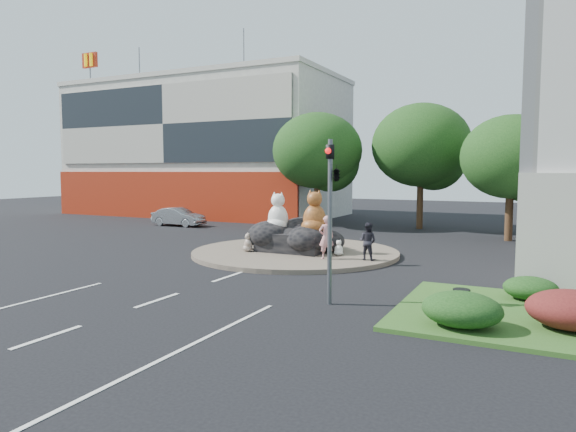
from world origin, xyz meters
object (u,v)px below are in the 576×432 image
Objects in this scene: pedestrian_pink at (326,237)px; cat_white at (278,212)px; parked_car at (178,217)px; pedestrian_dark at (368,241)px; kitten_white at (339,247)px; litter_bin at (461,301)px; kitten_calico at (248,242)px; cat_tabby at (315,212)px.

cat_white is at bearing -67.82° from pedestrian_pink.
pedestrian_pink is 18.28m from parked_car.
cat_white is 1.19× the size of pedestrian_dark.
kitten_white is 9.75m from litter_bin.
kitten_white is 1.78m from pedestrian_dark.
kitten_calico is at bearing 10.87° from pedestrian_dark.
kitten_calico is 1.26× the size of kitten_white.
kitten_white is at bearing -13.76° from pedestrian_dark.
kitten_calico reaches higher than litter_bin.
cat_white is 2.00m from cat_tabby.
cat_tabby is 1.28× the size of pedestrian_dark.
litter_bin is (7.68, -7.50, -1.68)m from cat_tabby.
litter_bin is at bearing -68.27° from kitten_white.
pedestrian_pink is at bearing 42.16° from kitten_calico.
litter_bin is (10.72, -6.48, -0.19)m from kitten_calico.
pedestrian_dark is (4.87, -0.91, -1.06)m from cat_white.
kitten_white is (4.32, 0.87, -0.09)m from kitten_calico.
cat_white is at bearing -122.39° from parked_car.
litter_bin is at bearing -124.85° from parked_car.
cat_white is 3.56m from pedestrian_pink.
kitten_calico is 0.48× the size of pedestrian_pink.
litter_bin is (4.82, -6.69, -0.56)m from pedestrian_dark.
kitten_white is at bearing -140.72° from pedestrian_pink.
pedestrian_pink is (3.13, -1.41, -0.92)m from cat_white.
cat_tabby is 10.87m from litter_bin.
kitten_white is at bearing 57.52° from kitten_calico.
kitten_white is at bearing 131.06° from litter_bin.
cat_tabby is at bearing -92.57° from pedestrian_pink.
cat_white is 0.93× the size of cat_tabby.
parked_car is (-12.51, 8.03, -1.40)m from cat_white.
cat_white is at bearing 156.36° from kitten_white.
pedestrian_pink is at bearing -26.63° from cat_white.
kitten_white is at bearing -6.78° from cat_white.
parked_car reaches higher than kitten_calico.
pedestrian_pink is at bearing -60.34° from cat_tabby.
kitten_calico is at bearing -172.95° from cat_tabby.
pedestrian_pink is at bearing -120.79° from parked_car.
pedestrian_dark reaches higher than litter_bin.
kitten_white is at bearing -17.82° from cat_tabby.
litter_bin is (6.41, -7.35, -0.10)m from kitten_white.
pedestrian_pink reaches higher than kitten_calico.
parked_car is at bearing 144.84° from litter_bin.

